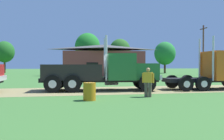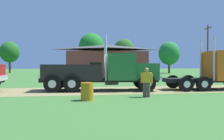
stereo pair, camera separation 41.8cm
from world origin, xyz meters
name	(u,v)px [view 2 (the right image)]	position (x,y,z in m)	size (l,w,h in m)	color
ground_plane	(91,91)	(0.00, 0.00, 0.00)	(200.00, 200.00, 0.00)	#3B6D30
dirt_track	(91,90)	(0.00, 0.00, 0.00)	(120.00, 5.20, 0.01)	olive
truck_foreground_white	(102,72)	(0.75, -0.02, 1.27)	(8.36, 3.27, 3.77)	black
truck_near_left	(222,72)	(9.55, -0.60, 1.31)	(6.95, 2.88, 3.82)	black
visitor_walking_mid	(147,81)	(2.81, -3.86, 0.90)	(0.60, 0.47, 1.64)	gold
steel_barrel	(87,91)	(-0.53, -4.58, 0.45)	(0.64, 0.64, 0.90)	#B27214
shed_building	(107,61)	(4.20, 23.36, 2.53)	(14.05, 8.28, 5.25)	brown
utility_pole_near	(208,49)	(22.15, 22.41, 4.71)	(0.26, 2.20, 8.90)	brown
tree_left	(10,52)	(-15.72, 39.94, 4.72)	(4.31, 4.31, 7.11)	#513823
tree_mid	(91,47)	(2.14, 31.40, 5.43)	(5.06, 5.06, 8.23)	#513823
tree_right	(124,50)	(10.19, 37.77, 5.19)	(4.90, 4.90, 7.91)	#513823
tree_far_right	(169,53)	(19.42, 33.21, 4.37)	(4.66, 4.66, 6.94)	#513823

